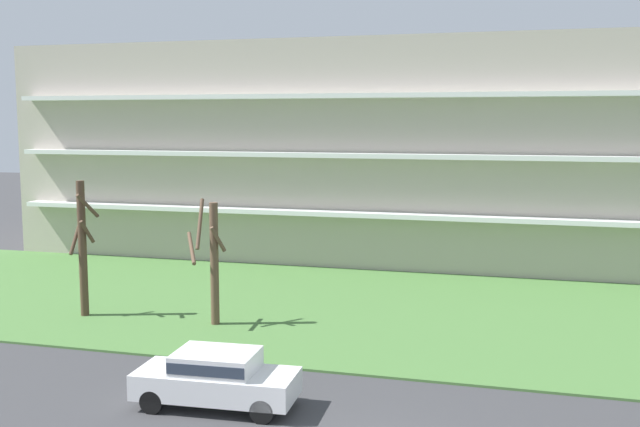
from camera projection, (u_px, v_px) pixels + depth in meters
name	position (u px, v px, depth m)	size (l,w,h in m)	color
grass_lawn_strip	(441.00, 314.00, 30.43)	(80.00, 16.00, 0.08)	#477238
apartment_building	(473.00, 151.00, 43.63)	(51.22, 14.13, 12.03)	#B2A899
tree_far_left	(83.00, 247.00, 29.82)	(1.08, 1.04, 5.46)	#4C3828
tree_left	(212.00, 260.00, 28.56)	(1.72, 1.70, 4.85)	brown
sedan_white_center_left	(216.00, 376.00, 20.62)	(4.49, 2.04, 1.57)	white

